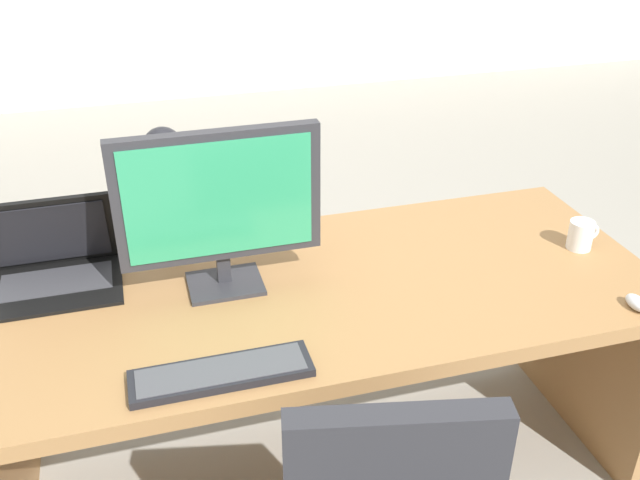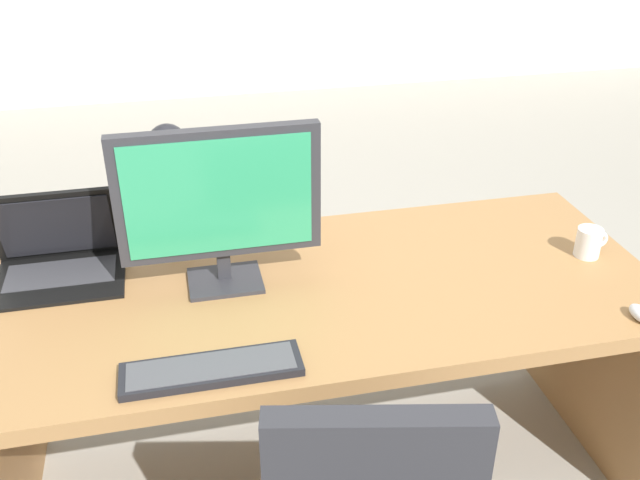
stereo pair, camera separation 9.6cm
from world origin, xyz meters
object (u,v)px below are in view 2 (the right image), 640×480
at_px(laptop, 58,248).
at_px(mouse, 640,313).
at_px(monitor, 219,199).
at_px(keyboard, 212,369).
at_px(desk_lamp, 169,160).
at_px(coffee_mug, 589,242).
at_px(desk, 320,330).

distance_m(laptop, mouse, 1.56).
height_order(monitor, keyboard, monitor).
bearing_deg(desk_lamp, coffee_mug, -14.27).
height_order(keyboard, mouse, mouse).
xyz_separation_m(monitor, coffee_mug, (1.05, -0.08, -0.21)).
bearing_deg(desk, keyboard, -133.33).
height_order(desk_lamp, coffee_mug, desk_lamp).
bearing_deg(monitor, coffee_mug, -4.49).
bearing_deg(laptop, mouse, -21.16).
bearing_deg(desk_lamp, monitor, -61.78).
bearing_deg(laptop, monitor, -20.15).
xyz_separation_m(laptop, coffee_mug, (1.50, -0.25, -0.03)).
distance_m(monitor, coffee_mug, 1.08).
xyz_separation_m(desk_lamp, coffee_mug, (1.17, -0.30, -0.24)).
xyz_separation_m(monitor, laptop, (-0.44, 0.16, -0.18)).
relative_size(laptop, coffee_mug, 3.54).
bearing_deg(desk, laptop, 165.04).
relative_size(monitor, keyboard, 1.29).
distance_m(laptop, coffee_mug, 1.52).
xyz_separation_m(desk, monitor, (-0.26, 0.03, 0.44)).
relative_size(desk, keyboard, 4.48).
bearing_deg(keyboard, mouse, -1.33).
bearing_deg(monitor, laptop, 159.85).
bearing_deg(keyboard, desk, 46.67).
xyz_separation_m(laptop, desk_lamp, (0.33, 0.05, 0.21)).
distance_m(monitor, keyboard, 0.45).
bearing_deg(mouse, desk_lamp, 151.38).
height_order(monitor, desk_lamp, monitor).
relative_size(desk, laptop, 5.33).
height_order(desk, mouse, mouse).
xyz_separation_m(mouse, coffee_mug, (0.04, 0.32, 0.03)).
height_order(desk, keyboard, keyboard).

